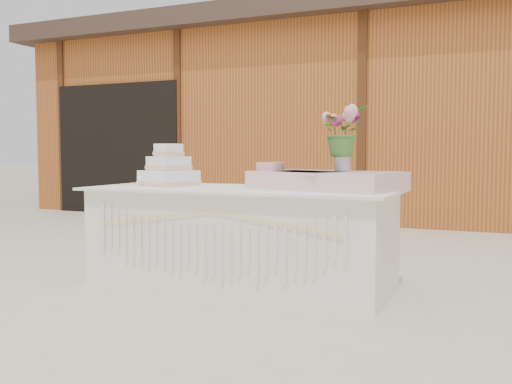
% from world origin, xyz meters
% --- Properties ---
extents(ground, '(80.00, 80.00, 0.00)m').
position_xyz_m(ground, '(0.00, 0.00, 0.00)').
color(ground, beige).
rests_on(ground, ground).
extents(barn, '(12.60, 4.60, 3.30)m').
position_xyz_m(barn, '(-0.01, 5.99, 1.68)').
color(barn, '#AF5624').
rests_on(barn, ground).
extents(cake_table, '(2.40, 1.00, 0.77)m').
position_xyz_m(cake_table, '(0.00, -0.00, 0.39)').
color(cake_table, white).
rests_on(cake_table, ground).
extents(wedding_cake, '(0.48, 0.48, 0.34)m').
position_xyz_m(wedding_cake, '(-0.67, 0.04, 0.89)').
color(wedding_cake, white).
rests_on(wedding_cake, cake_table).
extents(pink_cake_stand, '(0.27, 0.27, 0.20)m').
position_xyz_m(pink_cake_stand, '(0.23, 0.06, 0.88)').
color(pink_cake_stand, white).
rests_on(pink_cake_stand, cake_table).
extents(satin_runner, '(1.17, 0.83, 0.13)m').
position_xyz_m(satin_runner, '(0.65, 0.11, 0.84)').
color(satin_runner, beige).
rests_on(satin_runner, cake_table).
extents(flower_vase, '(0.12, 0.12, 0.16)m').
position_xyz_m(flower_vase, '(0.77, 0.12, 0.98)').
color(flower_vase, silver).
rests_on(flower_vase, satin_runner).
extents(bouquet, '(0.44, 0.44, 0.37)m').
position_xyz_m(bouquet, '(0.77, 0.12, 1.25)').
color(bouquet, '#3D712D').
rests_on(bouquet, flower_vase).
extents(loose_flowers, '(0.18, 0.37, 0.02)m').
position_xyz_m(loose_flowers, '(-1.03, 0.03, 0.78)').
color(loose_flowers, pink).
rests_on(loose_flowers, cake_table).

